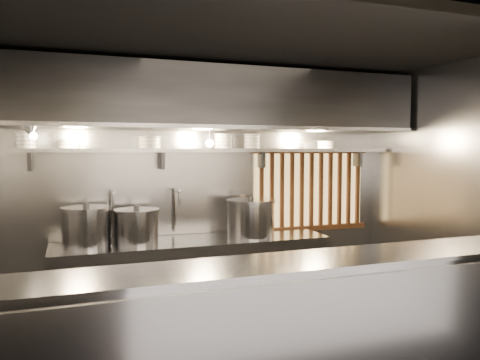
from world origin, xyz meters
TOP-DOWN VIEW (x-y plane):
  - floor at (0.00, 0.00)m, footprint 4.50×4.50m
  - ceiling at (0.00, 0.00)m, footprint 4.50×4.50m
  - wall_back at (0.00, 1.50)m, footprint 4.50×0.00m
  - wall_right at (2.25, 0.00)m, footprint 0.00×3.00m
  - serving_counter at (0.00, -0.96)m, footprint 4.50×0.56m
  - cooking_bench at (-0.30, 1.13)m, footprint 3.00×0.70m
  - bowl_shelf at (0.00, 1.32)m, footprint 4.40×0.34m
  - exhaust_hood at (0.00, 1.10)m, footprint 4.40×0.81m
  - wood_screen at (1.30, 1.45)m, footprint 1.56×0.09m
  - faucet_left at (-1.15, 1.37)m, footprint 0.04×0.30m
  - faucet_right at (-0.45, 1.37)m, footprint 0.04×0.30m
  - heat_lamp at (-1.90, 0.85)m, footprint 0.25×0.35m
  - pendant_bulb at (-0.10, 1.20)m, footprint 0.09×0.09m
  - stock_pot_left at (-0.92, 1.14)m, footprint 0.60×0.60m
  - stock_pot_mid at (-1.42, 1.16)m, footprint 0.66×0.66m
  - stock_pot_right at (0.35, 1.11)m, footprint 0.74×0.74m
  - bowl_stack_0 at (-1.98, 1.32)m, footprint 0.20×0.20m
  - bowl_stack_1 at (-1.57, 1.32)m, footprint 0.23×0.23m
  - bowl_stack_2 at (-0.74, 1.32)m, footprint 0.24×0.24m
  - bowl_stack_3 at (0.10, 1.32)m, footprint 0.22×0.22m
  - bowl_stack_4 at (0.45, 1.32)m, footprint 0.20×0.20m
  - bowl_stack_5 at (1.43, 1.32)m, footprint 0.22×0.22m

SIDE VIEW (x-z plane):
  - floor at x=0.00m, z-range 0.00..0.00m
  - cooking_bench at x=-0.30m, z-range 0.00..0.90m
  - serving_counter at x=0.00m, z-range 0.00..1.13m
  - stock_pot_left at x=-0.92m, z-range 0.88..1.29m
  - stock_pot_mid at x=-1.42m, z-range 0.88..1.33m
  - stock_pot_right at x=0.35m, z-range 0.88..1.35m
  - faucet_left at x=-1.15m, z-range 1.06..1.56m
  - faucet_right at x=-0.45m, z-range 1.06..1.56m
  - wood_screen at x=1.30m, z-range 0.86..1.90m
  - wall_back at x=0.00m, z-range -0.85..3.65m
  - wall_right at x=2.25m, z-range -0.10..2.90m
  - bowl_shelf at x=0.00m, z-range 1.86..1.90m
  - bowl_stack_1 at x=-1.57m, z-range 1.90..1.99m
  - bowl_stack_5 at x=1.43m, z-range 1.90..1.99m
  - pendant_bulb at x=-0.10m, z-range 1.87..2.05m
  - bowl_stack_2 at x=-0.74m, z-range 1.90..2.03m
  - bowl_stack_3 at x=0.10m, z-range 1.90..2.07m
  - bowl_stack_0 at x=-1.98m, z-range 1.90..2.07m
  - bowl_stack_4 at x=0.45m, z-range 1.90..2.07m
  - heat_lamp at x=-1.90m, z-range 1.97..2.17m
  - exhaust_hood at x=0.00m, z-range 2.10..2.75m
  - ceiling at x=0.00m, z-range 2.80..2.80m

